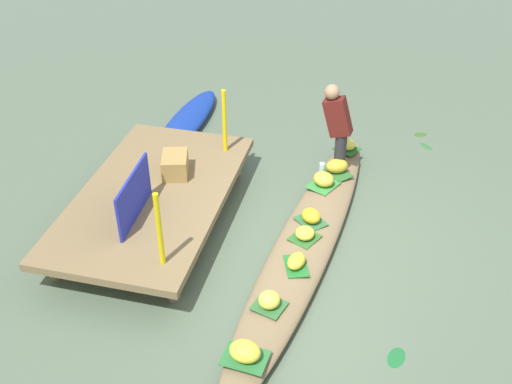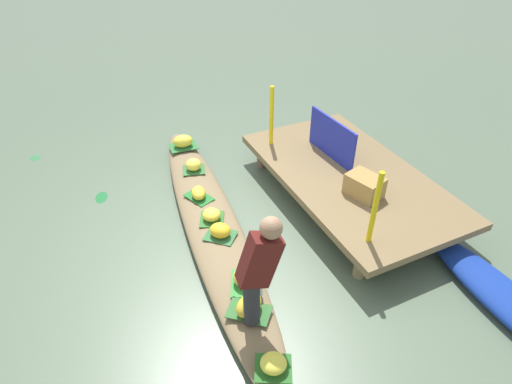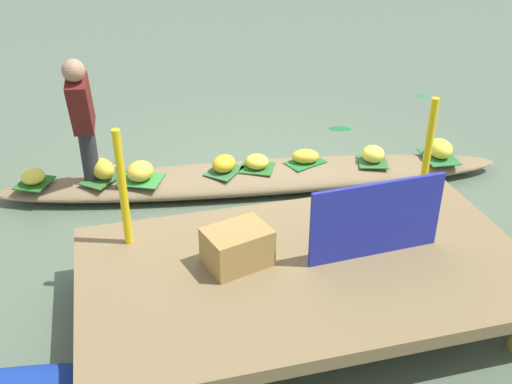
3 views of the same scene
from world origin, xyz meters
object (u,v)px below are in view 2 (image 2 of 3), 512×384
object	(u,v)px
banana_bunch_1	(212,215)
banana_bunch_2	(273,363)
produce_crate	(364,186)
banana_bunch_6	(183,141)
banana_bunch_7	(249,305)
vendor_person	(259,268)
vendor_boat	(212,226)
banana_bunch_5	(199,193)
water_bottle	(259,288)
banana_bunch_4	(220,230)
banana_bunch_3	(193,165)
moored_boat	(511,305)
market_banner	(332,138)
banana_bunch_0	(246,277)

from	to	relation	value
banana_bunch_1	banana_bunch_2	world-z (taller)	banana_bunch_2
banana_bunch_1	produce_crate	world-z (taller)	produce_crate
banana_bunch_6	banana_bunch_7	distance (m)	3.44
banana_bunch_2	vendor_person	distance (m)	0.83
vendor_boat	banana_bunch_5	world-z (taller)	banana_bunch_5
water_bottle	banana_bunch_4	bearing A→B (deg)	-178.40
banana_bunch_3	banana_bunch_6	distance (m)	0.72
moored_boat	banana_bunch_7	distance (m)	2.75
banana_bunch_3	banana_bunch_7	distance (m)	2.71
vendor_person	vendor_boat	bearing A→B (deg)	175.95
produce_crate	banana_bunch_1	bearing A→B (deg)	-108.78
vendor_boat	banana_bunch_3	world-z (taller)	banana_bunch_3
banana_bunch_5	banana_bunch_6	distance (m)	1.41
banana_bunch_2	vendor_boat	bearing A→B (deg)	173.94
banana_bunch_1	banana_bunch_3	xyz separation A→B (m)	(-1.19, 0.16, 0.02)
moored_boat	banana_bunch_5	distance (m)	3.86
water_bottle	banana_bunch_1	bearing A→B (deg)	-179.49
banana_bunch_2	banana_bunch_7	distance (m)	0.65
banana_bunch_5	banana_bunch_4	bearing A→B (deg)	-1.45
banana_bunch_5	vendor_person	size ratio (longest dim) A/B	0.22
banana_bunch_5	produce_crate	world-z (taller)	produce_crate
vendor_person	water_bottle	distance (m)	0.67
water_bottle	produce_crate	world-z (taller)	produce_crate
banana_bunch_3	produce_crate	distance (m)	2.48
banana_bunch_1	vendor_person	xyz separation A→B (m)	(1.62, -0.12, 0.63)
vendor_boat	banana_bunch_6	world-z (taller)	banana_bunch_6
vendor_boat	banana_bunch_7	size ratio (longest dim) A/B	16.64
vendor_boat	banana_bunch_5	xyz separation A→B (m)	(-0.52, 0.01, 0.18)
moored_boat	market_banner	distance (m)	2.97
produce_crate	banana_bunch_7	bearing A→B (deg)	-66.25
banana_bunch_6	market_banner	distance (m)	2.37
vendor_boat	water_bottle	xyz separation A→B (m)	(1.35, 0.02, 0.21)
banana_bunch_3	banana_bunch_5	bearing A→B (deg)	-13.10
banana_bunch_5	banana_bunch_6	xyz separation A→B (m)	(-1.40, 0.23, 0.02)
produce_crate	banana_bunch_5	bearing A→B (deg)	-121.82
vendor_person	market_banner	size ratio (longest dim) A/B	1.24
banana_bunch_0	banana_bunch_2	bearing A→B (deg)	-10.83
moored_boat	vendor_person	distance (m)	2.78
banana_bunch_5	water_bottle	size ratio (longest dim) A/B	1.30
banana_bunch_0	banana_bunch_1	world-z (taller)	banana_bunch_0
moored_boat	vendor_person	size ratio (longest dim) A/B	1.89
banana_bunch_5	banana_bunch_0	bearing A→B (deg)	-1.67
banana_bunch_5	banana_bunch_3	bearing A→B (deg)	166.90
banana_bunch_4	moored_boat	bearing A→B (deg)	47.57
banana_bunch_3	banana_bunch_1	bearing A→B (deg)	-7.78
banana_bunch_6	banana_bunch_3	bearing A→B (deg)	-5.49
banana_bunch_2	moored_boat	bearing A→B (deg)	81.99
banana_bunch_0	market_banner	bearing A→B (deg)	126.84
moored_boat	banana_bunch_6	size ratio (longest dim) A/B	7.63
banana_bunch_3	vendor_person	bearing A→B (deg)	-5.76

